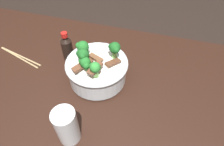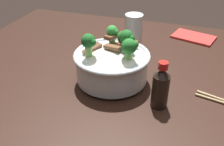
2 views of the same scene
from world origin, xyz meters
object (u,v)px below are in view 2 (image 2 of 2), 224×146
at_px(drinking_glass, 133,34).
at_px(soy_sauce_bottle, 161,87).
at_px(rice_bowl, 112,62).
at_px(folded_napkin, 193,37).

bearing_deg(drinking_glass, soy_sauce_bottle, -64.89).
relative_size(rice_bowl, folded_napkin, 1.38).
distance_m(rice_bowl, drinking_glass, 0.23).
xyz_separation_m(drinking_glass, folded_napkin, (0.21, 0.15, -0.05)).
height_order(soy_sauce_bottle, folded_napkin, soy_sauce_bottle).
relative_size(rice_bowl, soy_sauce_bottle, 1.69).
bearing_deg(rice_bowl, folded_napkin, 60.86).
relative_size(drinking_glass, folded_napkin, 0.80).
height_order(rice_bowl, folded_napkin, rice_bowl).
bearing_deg(drinking_glass, folded_napkin, 36.41).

